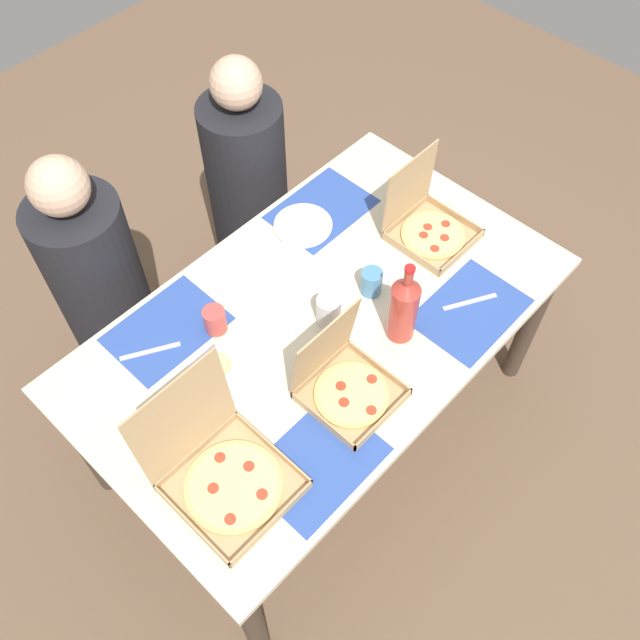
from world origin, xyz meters
The scene contains 19 objects.
ground_plane centered at (0.00, 0.00, 0.00)m, with size 6.00×6.00×0.00m, color brown.
dining_table centered at (0.00, 0.00, 0.64)m, with size 1.61×0.96×0.73m.
placemat_near_left centered at (-0.36, -0.33, 0.74)m, with size 0.36×0.26×0.00m, color #2D4C9E.
placemat_near_right centered at (0.36, -0.33, 0.74)m, with size 0.36×0.26×0.00m, color #2D4C9E.
placemat_far_left centered at (-0.36, 0.33, 0.74)m, with size 0.36×0.26×0.00m, color #2D4C9E.
placemat_far_right centered at (0.36, 0.33, 0.74)m, with size 0.36×0.26×0.00m, color #2D4C9E.
pizza_box_corner_left centered at (0.53, -0.02, 0.78)m, with size 0.26×0.26×0.29m.
pizza_box_corner_right centered at (-0.57, -0.18, 0.79)m, with size 0.31×0.34×0.34m.
pizza_box_center centered at (-0.14, -0.24, 0.78)m, with size 0.26×0.26×0.29m.
plate_near_left centered at (0.25, 0.32, 0.74)m, with size 0.21×0.21×0.02m.
plate_near_right centered at (-0.36, 0.09, 0.74)m, with size 0.20×0.20×0.03m.
soda_bottle centered at (0.14, -0.22, 0.87)m, with size 0.09×0.09×0.32m.
cup_dark centered at (0.20, -0.04, 0.78)m, with size 0.07×0.07×0.09m, color teal.
cup_spare centered at (-0.25, 0.22, 0.78)m, with size 0.07×0.07×0.09m, color #BF4742.
cup_red centered at (0.02, -0.02, 0.79)m, with size 0.08×0.08×0.11m, color silver.
fork_by_far_left centered at (-0.45, 0.30, 0.74)m, with size 0.19×0.02×0.01m, color #B7B7BC.
fork_by_near_right centered at (0.39, -0.31, 0.74)m, with size 0.19×0.02×0.01m, color #B7B7BC.
diner_left_seat centered at (-0.36, 0.74, 0.53)m, with size 0.32×0.32×1.18m.
diner_right_seat centered at (0.36, 0.74, 0.52)m, with size 0.32×0.32×1.16m.
Camera 1 is at (-0.93, -0.87, 2.56)m, focal length 38.77 mm.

